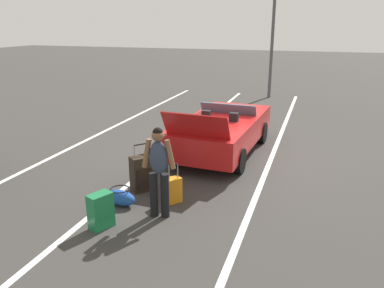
{
  "coord_description": "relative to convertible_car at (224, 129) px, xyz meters",
  "views": [
    {
      "loc": [
        -9.49,
        -2.33,
        3.33
      ],
      "look_at": [
        -1.79,
        0.24,
        0.75
      ],
      "focal_mm": 35.87,
      "sensor_mm": 36.0,
      "label": 1
    }
  ],
  "objects": [
    {
      "name": "parking_lamp_post",
      "position": [
        8.22,
        -0.13,
        2.51
      ],
      "size": [
        0.5,
        0.24,
        5.38
      ],
      "color": "#4C4C51",
      "rests_on": "ground_plane"
    },
    {
      "name": "suitcase_small_carryon",
      "position": [
        -3.4,
        0.18,
        -0.34
      ],
      "size": [
        0.39,
        0.37,
        0.81
      ],
      "rotation": [
        0.0,
        0.0,
        0.88
      ],
      "color": "orange",
      "rests_on": "ground_plane"
    },
    {
      "name": "ground_plane",
      "position": [
        -0.2,
        0.01,
        -0.59
      ],
      "size": [
        80.0,
        80.0,
        0.0
      ],
      "primitive_type": "plane",
      "color": "#383533"
    },
    {
      "name": "suitcase_medium_bright",
      "position": [
        -4.68,
        0.97,
        -0.28
      ],
      "size": [
        0.46,
        0.38,
        0.62
      ],
      "rotation": [
        0.0,
        0.0,
        1.16
      ],
      "color": "#19723F",
      "rests_on": "ground_plane"
    },
    {
      "name": "lot_line_mid",
      "position": [
        -0.2,
        1.38,
        -0.59
      ],
      "size": [
        18.0,
        0.12,
        0.01
      ],
      "primitive_type": "cube",
      "color": "silver",
      "rests_on": "ground_plane"
    },
    {
      "name": "lot_line_near",
      "position": [
        -0.2,
        -1.32,
        -0.59
      ],
      "size": [
        18.0,
        0.12,
        0.01
      ],
      "primitive_type": "cube",
      "color": "silver",
      "rests_on": "ground_plane"
    },
    {
      "name": "lot_line_far",
      "position": [
        -0.2,
        4.08,
        -0.59
      ],
      "size": [
        18.0,
        0.12,
        0.01
      ],
      "primitive_type": "cube",
      "color": "silver",
      "rests_on": "ground_plane"
    },
    {
      "name": "duffel_bag",
      "position": [
        -3.83,
        1.07,
        -0.43
      ],
      "size": [
        0.42,
        0.68,
        0.34
      ],
      "rotation": [
        0.0,
        0.0,
        4.57
      ],
      "color": "#1E479E",
      "rests_on": "ground_plane"
    },
    {
      "name": "traveler_person",
      "position": [
        -4.0,
        0.19,
        0.34
      ],
      "size": [
        0.27,
        0.61,
        1.65
      ],
      "rotation": [
        0.0,
        0.0,
        0.16
      ],
      "color": "black",
      "rests_on": "ground_plane"
    },
    {
      "name": "suitcase_large_black",
      "position": [
        -3.06,
        0.96,
        -0.22
      ],
      "size": [
        0.55,
        0.52,
        0.99
      ],
      "rotation": [
        0.0,
        0.0,
        4.01
      ],
      "color": "#2D2319",
      "rests_on": "ground_plane"
    },
    {
      "name": "convertible_car",
      "position": [
        0.0,
        0.0,
        0.0
      ],
      "size": [
        4.29,
        2.01,
        1.51
      ],
      "rotation": [
        0.0,
        0.0,
        -0.06
      ],
      "color": "red",
      "rests_on": "ground_plane"
    }
  ]
}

